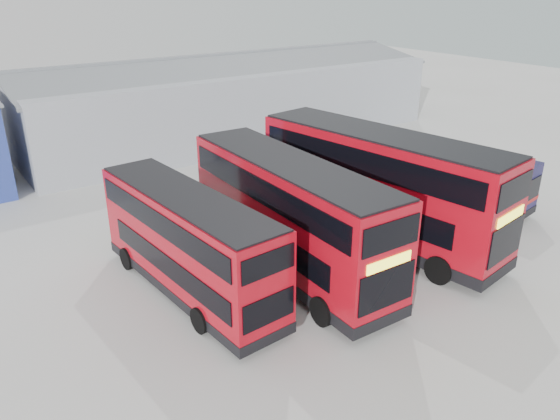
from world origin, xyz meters
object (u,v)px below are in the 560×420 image
object	(u,v)px
double_decker_right	(379,188)
double_decker_left	(189,245)
maintenance_shed	(223,98)
double_decker_centre	(290,218)
single_decker_blue	(431,171)

from	to	relation	value
double_decker_right	double_decker_left	bearing A→B (deg)	167.12
maintenance_shed	double_decker_centre	world-z (taller)	maintenance_shed
double_decker_centre	double_decker_right	distance (m)	4.82
double_decker_left	double_decker_right	world-z (taller)	double_decker_right
maintenance_shed	double_decker_left	world-z (taller)	maintenance_shed
double_decker_left	double_decker_right	xyz separation A→B (m)	(8.84, -0.65, 0.49)
double_decker_right	single_decker_blue	xyz separation A→B (m)	(6.17, 2.26, -1.04)
single_decker_blue	double_decker_right	bearing A→B (deg)	11.27
maintenance_shed	single_decker_blue	distance (m)	18.28
single_decker_blue	double_decker_centre	bearing A→B (deg)	2.97
maintenance_shed	single_decker_blue	size ratio (longest dim) A/B	2.83
maintenance_shed	double_decker_right	world-z (taller)	maintenance_shed
double_decker_left	double_decker_centre	bearing A→B (deg)	165.85
double_decker_right	single_decker_blue	size ratio (longest dim) A/B	1.11
double_decker_left	double_decker_centre	size ratio (longest dim) A/B	0.87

